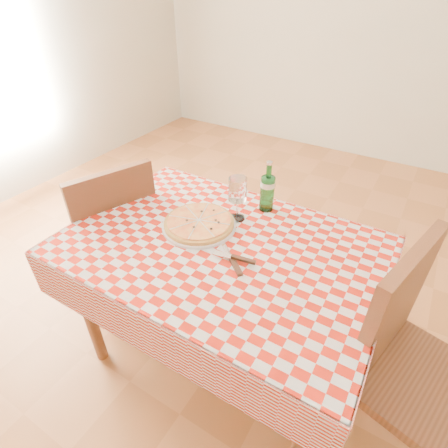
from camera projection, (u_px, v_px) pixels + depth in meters
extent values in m
plane|color=#A15F34|center=(221.00, 353.00, 1.89)|extent=(6.00, 6.00, 0.00)
cube|color=silver|center=(393.00, 11.00, 3.16)|extent=(5.00, 0.02, 2.80)
cube|color=brown|center=(221.00, 250.00, 1.46)|extent=(1.20, 0.80, 0.04)
cylinder|color=brown|center=(88.00, 312.00, 1.67)|extent=(0.06, 0.06, 0.71)
cylinder|color=brown|center=(302.00, 437.00, 1.22)|extent=(0.06, 0.06, 0.71)
cylinder|color=brown|center=(175.00, 237.00, 2.14)|extent=(0.06, 0.06, 0.71)
cylinder|color=brown|center=(353.00, 307.00, 1.69)|extent=(0.06, 0.06, 0.71)
cube|color=#A4160A|center=(221.00, 245.00, 1.45)|extent=(1.30, 0.90, 0.01)
cube|color=brown|center=(430.00, 390.00, 1.23)|extent=(0.55, 0.55, 0.04)
cylinder|color=brown|center=(339.00, 423.00, 1.38)|extent=(0.04, 0.04, 0.46)
cylinder|color=brown|center=(383.00, 362.00, 1.59)|extent=(0.04, 0.04, 0.46)
cube|color=brown|center=(395.00, 306.00, 1.19)|extent=(0.16, 0.44, 0.49)
cube|color=brown|center=(111.00, 236.00, 1.99)|extent=(0.55, 0.55, 0.04)
cylinder|color=brown|center=(159.00, 270.00, 2.11)|extent=(0.04, 0.04, 0.43)
cylinder|color=brown|center=(132.00, 241.00, 2.34)|extent=(0.04, 0.04, 0.43)
cylinder|color=brown|center=(101.00, 298.00, 1.92)|extent=(0.04, 0.04, 0.43)
cylinder|color=brown|center=(78.00, 263.00, 2.16)|extent=(0.04, 0.04, 0.43)
cube|color=brown|center=(117.00, 214.00, 1.72)|extent=(0.19, 0.41, 0.46)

